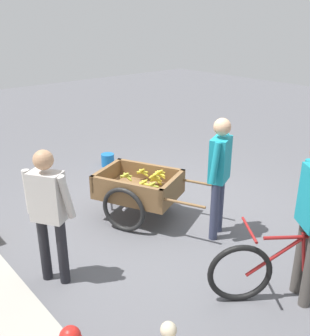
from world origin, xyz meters
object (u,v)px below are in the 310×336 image
Objects in this scene: fruit_cart at (139,190)px; plastic_bucket at (108,160)px; bicycle at (289,270)px; vendor_person at (220,168)px; bystander_person at (49,207)px.

plastic_bucket is at bearing -22.06° from fruit_cart.
bicycle is (-2.34, -0.05, -0.08)m from fruit_cart.
plastic_bucket is at bearing -6.63° from vendor_person.
vendor_person is (-1.04, -0.46, 0.52)m from fruit_cart.
bystander_person is at bearing 75.63° from vendor_person.
bystander_person is (-2.52, 2.41, 0.78)m from plastic_bucket.
fruit_cart is at bearing 23.67° from vendor_person.
fruit_cart is 1.34× the size of bicycle.
vendor_person is at bearing -17.52° from bicycle.
fruit_cart is 7.25× the size of plastic_bucket.
bystander_person is at bearing 107.91° from fruit_cart.
plastic_bucket is 0.16× the size of bystander_person.
vendor_person reaches higher than bystander_person.
bystander_person reaches higher than fruit_cart.
fruit_cart is at bearing 157.94° from plastic_bucket.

